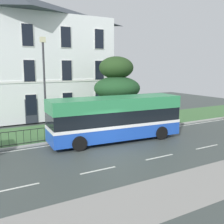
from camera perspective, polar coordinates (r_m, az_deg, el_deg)
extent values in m
cube|color=#3D4542|center=(16.33, 0.47, -9.03)|extent=(60.00, 56.00, 0.06)
cube|color=silver|center=(19.41, -5.04, -5.89)|extent=(54.00, 0.14, 0.01)
cube|color=silver|center=(12.78, -19.70, -14.96)|extent=(2.00, 0.12, 0.01)
cube|color=silver|center=(13.94, -2.95, -12.27)|extent=(2.00, 0.12, 0.01)
cube|color=silver|center=(16.03, 10.06, -9.42)|extent=(2.00, 0.12, 0.01)
cube|color=silver|center=(18.76, 19.54, -6.99)|extent=(2.00, 0.12, 0.01)
cube|color=#9E9E99|center=(19.81, -5.62, -5.42)|extent=(57.00, 0.24, 0.12)
cube|color=#436F3E|center=(22.41, -8.70, -3.70)|extent=(57.00, 5.56, 0.12)
cube|color=gray|center=(12.25, 14.16, -15.80)|extent=(57.00, 3.00, 0.01)
cube|color=white|center=(28.98, -19.13, 8.86)|extent=(17.25, 8.49, 9.85)
pyramid|color=#373E46|center=(29.57, -19.83, 20.65)|extent=(17.60, 8.66, 2.25)
cube|color=white|center=(24.83, -17.07, 6.16)|extent=(17.25, 0.06, 0.20)
cube|color=#2D333D|center=(25.11, -16.76, 0.15)|extent=(1.10, 0.06, 2.20)
cube|color=white|center=(25.02, -16.82, 1.43)|extent=(1.05, 0.04, 1.95)
cube|color=black|center=(25.00, -16.81, 1.42)|extent=(0.95, 0.03, 1.85)
cube|color=white|center=(26.01, -9.42, 2.02)|extent=(1.05, 0.04, 1.95)
cube|color=black|center=(25.99, -9.40, 2.01)|extent=(0.95, 0.03, 1.85)
cube|color=white|center=(27.40, -2.65, 2.53)|extent=(1.05, 0.04, 1.95)
cube|color=black|center=(27.39, -2.63, 2.52)|extent=(0.95, 0.03, 1.85)
cube|color=white|center=(24.79, -17.17, 8.38)|extent=(1.05, 0.04, 1.95)
cube|color=black|center=(24.77, -17.16, 8.38)|extent=(0.95, 0.03, 1.85)
cube|color=white|center=(25.79, -9.61, 8.71)|extent=(1.05, 0.04, 1.95)
cube|color=black|center=(25.77, -9.59, 8.71)|extent=(0.95, 0.03, 1.85)
cube|color=white|center=(27.19, -2.70, 8.88)|extent=(1.05, 0.04, 1.95)
cube|color=black|center=(27.17, -2.68, 8.88)|extent=(0.95, 0.03, 1.85)
cube|color=white|center=(24.93, -17.53, 15.35)|extent=(1.05, 0.04, 1.95)
cube|color=black|center=(24.91, -17.52, 15.36)|extent=(0.95, 0.03, 1.85)
cube|color=white|center=(25.92, -9.80, 15.42)|extent=(1.05, 0.04, 1.95)
cube|color=black|center=(25.90, -9.79, 15.42)|extent=(0.95, 0.03, 1.85)
cube|color=white|center=(27.31, -2.75, 15.25)|extent=(1.05, 0.04, 1.95)
cube|color=black|center=(27.30, -2.73, 15.25)|extent=(0.95, 0.03, 1.85)
cube|color=black|center=(19.04, -12.22, -3.08)|extent=(12.49, 0.04, 0.04)
cube|color=black|center=(19.25, -12.13, -5.61)|extent=(12.49, 0.04, 0.04)
cylinder|color=black|center=(18.44, -22.52, -5.56)|extent=(0.02, 0.02, 0.95)
cylinder|color=black|center=(18.50, -21.10, -5.42)|extent=(0.02, 0.02, 0.95)
cylinder|color=black|center=(18.57, -19.68, -5.28)|extent=(0.02, 0.02, 0.95)
cylinder|color=black|center=(18.65, -18.28, -5.13)|extent=(0.02, 0.02, 0.95)
cylinder|color=black|center=(18.74, -16.90, -4.99)|extent=(0.02, 0.02, 0.95)
cylinder|color=black|center=(18.85, -15.53, -4.84)|extent=(0.02, 0.02, 0.95)
cylinder|color=black|center=(18.96, -14.17, -4.69)|extent=(0.02, 0.02, 0.95)
cylinder|color=black|center=(19.08, -12.83, -4.54)|extent=(0.02, 0.02, 0.95)
cylinder|color=black|center=(19.22, -11.51, -4.40)|extent=(0.02, 0.02, 0.95)
cylinder|color=black|center=(19.37, -10.22, -4.25)|extent=(0.02, 0.02, 0.95)
cylinder|color=black|center=(19.52, -8.94, -4.10)|extent=(0.02, 0.02, 0.95)
cylinder|color=black|center=(19.68, -7.68, -3.95)|extent=(0.02, 0.02, 0.95)
cylinder|color=black|center=(19.86, -6.44, -3.80)|extent=(0.02, 0.02, 0.95)
cylinder|color=black|center=(20.04, -5.23, -3.65)|extent=(0.02, 0.02, 0.95)
cylinder|color=black|center=(20.23, -4.04, -3.51)|extent=(0.02, 0.02, 0.95)
cylinder|color=black|center=(20.43, -2.87, -3.36)|extent=(0.02, 0.02, 0.95)
cylinder|color=black|center=(20.64, -1.73, -3.22)|extent=(0.02, 0.02, 0.95)
cylinder|color=black|center=(20.86, -0.61, -3.08)|extent=(0.02, 0.02, 0.95)
cylinder|color=black|center=(21.09, 0.49, -2.94)|extent=(0.02, 0.02, 0.95)
cylinder|color=black|center=(21.32, 1.56, -2.80)|extent=(0.02, 0.02, 0.95)
cylinder|color=black|center=(21.56, 2.61, -2.67)|extent=(0.02, 0.02, 0.95)
cylinder|color=black|center=(21.81, 3.63, -2.53)|extent=(0.02, 0.02, 0.95)
cylinder|color=#423328|center=(24.60, 0.88, 0.02)|extent=(0.38, 0.38, 1.90)
ellipsoid|color=#244219|center=(24.83, 1.04, 1.00)|extent=(4.77, 4.77, 2.15)
ellipsoid|color=#1E4623|center=(24.23, 1.07, 5.11)|extent=(4.15, 4.15, 2.11)
ellipsoid|color=#243F1C|center=(24.48, 0.90, 9.42)|extent=(3.10, 3.10, 2.01)
cube|color=blue|center=(18.97, 0.77, -3.84)|extent=(9.53, 3.10, 1.02)
cube|color=white|center=(18.86, 0.78, -2.45)|extent=(9.55, 3.12, 0.20)
cube|color=black|center=(18.76, 0.78, -0.89)|extent=(9.45, 3.05, 0.96)
cube|color=#2F8A53|center=(18.61, 0.79, 1.85)|extent=(9.53, 3.10, 0.85)
cube|color=black|center=(21.25, 12.23, 0.01)|extent=(0.21, 2.00, 0.89)
cube|color=black|center=(21.12, 12.32, 2.45)|extent=(0.19, 1.71, 0.54)
cylinder|color=silver|center=(22.08, 10.91, -2.85)|extent=(0.06, 0.20, 0.20)
cylinder|color=silver|center=(20.91, 13.39, -3.64)|extent=(0.06, 0.20, 0.20)
cylinder|color=black|center=(21.49, 6.83, -3.09)|extent=(0.98, 0.37, 0.96)
cylinder|color=black|center=(19.65, 10.40, -4.39)|extent=(0.98, 0.37, 0.96)
cylinder|color=black|center=(18.98, -9.21, -4.86)|extent=(0.98, 0.37, 0.96)
cylinder|color=black|center=(16.88, -7.00, -6.66)|extent=(0.98, 0.37, 0.96)
cylinder|color=#333338|center=(19.35, -14.10, 4.24)|extent=(0.14, 0.14, 6.69)
cube|color=beige|center=(19.36, -14.54, 14.68)|extent=(0.36, 0.24, 0.36)
cylinder|color=#23472D|center=(20.19, -6.93, -3.62)|extent=(0.55, 0.55, 0.92)
ellipsoid|color=black|center=(20.07, -6.97, -2.07)|extent=(0.56, 0.56, 0.19)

